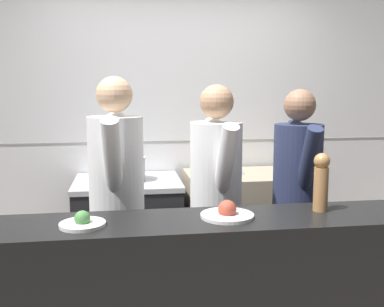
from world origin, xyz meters
name	(u,v)px	position (x,y,z in m)	size (l,w,h in m)	color
wall_back_tiled	(177,124)	(0.00, 1.57, 1.30)	(8.00, 0.06, 2.60)	white
oven_range	(128,232)	(-0.46, 1.17, 0.44)	(0.86, 0.71, 0.88)	#232326
prep_counter	(242,225)	(0.51, 1.17, 0.45)	(0.94, 0.65, 0.91)	gray
pass_counter	(228,307)	(0.05, -0.29, 0.48)	(2.74, 0.45, 0.97)	black
stock_pot	(127,168)	(-0.46, 1.17, 0.98)	(0.31, 0.31, 0.19)	#B7BABF
mixing_bowl_steel	(234,168)	(0.43, 1.17, 0.96)	(0.20, 0.20, 0.10)	#B7BABF
plated_dish_main	(82,222)	(-0.69, -0.32, 0.99)	(0.22, 0.22, 0.08)	white
plated_dish_appetiser	(227,213)	(0.04, -0.28, 1.00)	(0.28, 0.28, 0.10)	white
pepper_mill	(321,181)	(0.56, -0.23, 1.14)	(0.09, 0.09, 0.32)	#AD7A47
chef_head_cook	(117,196)	(-0.53, 0.36, 0.95)	(0.37, 0.75, 1.70)	black
chef_sous	(216,197)	(0.11, 0.35, 0.92)	(0.36, 0.72, 1.65)	black
chef_line	(297,194)	(0.69, 0.41, 0.90)	(0.35, 0.71, 1.62)	black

